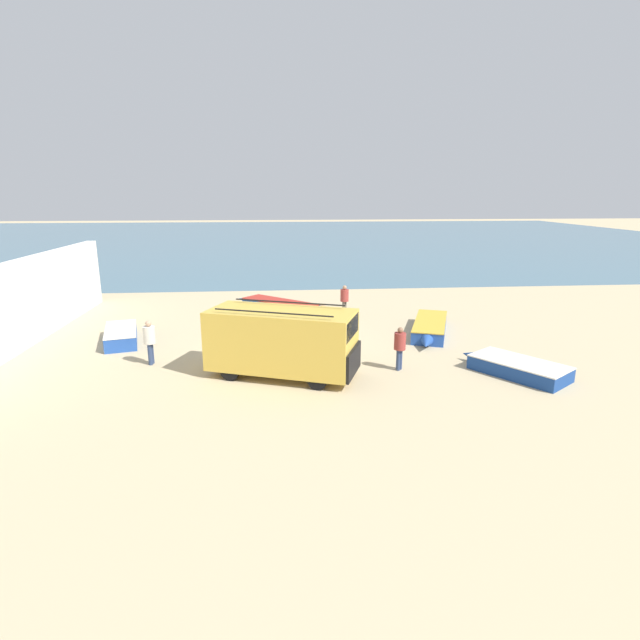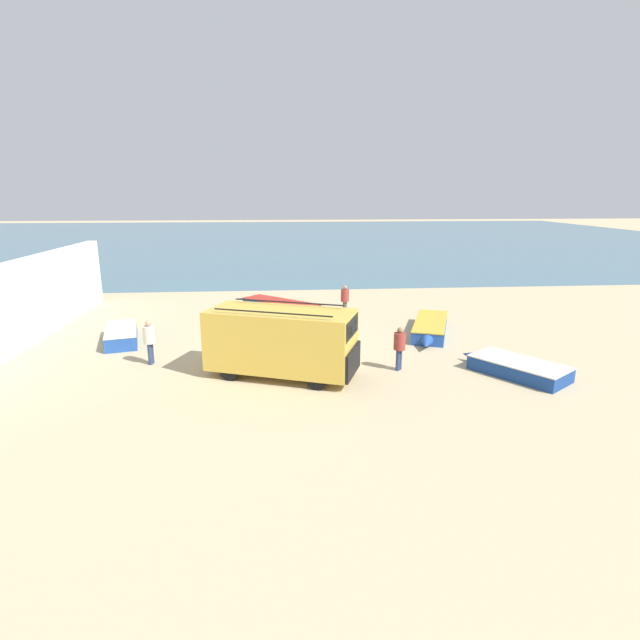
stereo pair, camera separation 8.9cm
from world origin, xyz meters
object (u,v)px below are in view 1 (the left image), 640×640
object	(u,v)px
fishing_rowboat_2	(121,335)
fishing_rowboat_3	(516,367)
fishing_rowboat_0	(278,305)
fisherman_3	(150,338)
fisherman_1	(345,298)
fishing_rowboat_1	(430,328)
parked_van	(283,340)
fisherman_0	(400,345)
fisherman_2	(323,319)

from	to	relation	value
fishing_rowboat_2	fishing_rowboat_3	size ratio (longest dim) A/B	1.04
fishing_rowboat_0	fisherman_3	distance (m)	9.85
fishing_rowboat_0	fisherman_1	xyz separation A→B (m)	(3.42, -1.78, 0.71)
fishing_rowboat_2	fisherman_3	distance (m)	3.77
fishing_rowboat_1	fishing_rowboat_3	distance (m)	5.52
fishing_rowboat_0	fisherman_3	world-z (taller)	fisherman_3
parked_van	fishing_rowboat_3	world-z (taller)	parked_van
fishing_rowboat_3	fisherman_3	size ratio (longest dim) A/B	2.25
fisherman_0	fishing_rowboat_0	bearing A→B (deg)	155.10
fishing_rowboat_2	fisherman_2	distance (m)	8.68
fisherman_2	parked_van	bearing A→B (deg)	-169.32
fisherman_2	fisherman_3	xyz separation A→B (m)	(-6.64, -2.32, -0.00)
fisherman_3	parked_van	bearing A→B (deg)	168.85
fisherman_0	fishing_rowboat_1	bearing A→B (deg)	102.70
fishing_rowboat_0	fisherman_2	bearing A→B (deg)	148.69
fishing_rowboat_2	fisherman_0	xyz separation A→B (m)	(11.02, -4.53, 0.65)
fisherman_2	fisherman_3	bearing A→B (deg)	144.18
parked_van	fishing_rowboat_2	xyz separation A→B (m)	(-6.85, 4.73, -0.98)
parked_van	fishing_rowboat_2	bearing A→B (deg)	166.03
fisherman_1	fisherman_3	size ratio (longest dim) A/B	0.96
fishing_rowboat_1	fishing_rowboat_3	bearing A→B (deg)	35.79
fisherman_1	fisherman_3	distance (m)	10.64
fishing_rowboat_3	fisherman_2	distance (m)	7.87
fishing_rowboat_1	fishing_rowboat_2	distance (m)	13.54
parked_van	fisherman_2	bearing A→B (deg)	86.47
fisherman_0	fisherman_2	world-z (taller)	fisherman_2
fisherman_0	fisherman_2	xyz separation A→B (m)	(-2.40, 3.73, 0.05)
fishing_rowboat_1	fisherman_2	xyz separation A→B (m)	(-4.92, -0.78, 0.71)
fishing_rowboat_0	fishing_rowboat_3	distance (m)	13.62
parked_van	fisherman_0	bearing A→B (deg)	23.50
parked_van	fisherman_3	world-z (taller)	parked_van
fishing_rowboat_0	fisherman_0	xyz separation A→B (m)	(4.29, -10.00, 0.70)
fisherman_1	fisherman_2	distance (m)	4.75
fishing_rowboat_1	fishing_rowboat_2	bearing A→B (deg)	-69.77
fisherman_3	fisherman_2	bearing A→B (deg)	-153.57
parked_van	fishing_rowboat_0	xyz separation A→B (m)	(-0.12, 10.20, -1.03)
fishing_rowboat_3	fisherman_1	size ratio (longest dim) A/B	2.33
fishing_rowboat_0	fisherman_3	size ratio (longest dim) A/B	2.80
fishing_rowboat_3	fisherman_2	bearing A→B (deg)	18.76
fishing_rowboat_2	fisherman_3	xyz separation A→B (m)	(1.98, -3.13, 0.70)
parked_van	fisherman_2	size ratio (longest dim) A/B	3.26
parked_van	fisherman_0	size ratio (longest dim) A/B	3.44
fishing_rowboat_2	fisherman_1	world-z (taller)	fisherman_1
fishing_rowboat_1	fisherman_3	xyz separation A→B (m)	(-11.55, -3.10, 0.71)
fishing_rowboat_3	fisherman_0	distance (m)	4.12
fisherman_1	fisherman_2	xyz separation A→B (m)	(-1.53, -4.50, 0.04)
fishing_rowboat_1	fisherman_1	distance (m)	5.08
fishing_rowboat_3	fishing_rowboat_0	bearing A→B (deg)	1.60
fishing_rowboat_3	fisherman_1	distance (m)	10.29
fisherman_0	fisherman_3	bearing A→B (deg)	-146.94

